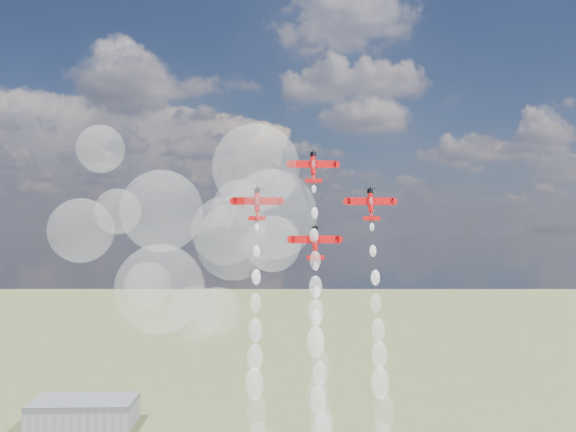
# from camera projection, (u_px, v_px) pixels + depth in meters

# --- Properties ---
(hangar) EXTENTS (50.00, 28.00, 13.00)m
(hangar) POSITION_uv_depth(u_px,v_px,m) (84.00, 412.00, 302.07)
(hangar) COLOR gray
(hangar) RESTS_ON ground
(plane_lead) EXTENTS (10.84, 4.29, 7.57)m
(plane_lead) POSITION_uv_depth(u_px,v_px,m) (313.00, 167.00, 141.75)
(plane_lead) COLOR red
(plane_lead) RESTS_ON ground
(plane_left) EXTENTS (10.84, 4.29, 7.57)m
(plane_left) POSITION_uv_depth(u_px,v_px,m) (257.00, 204.00, 138.52)
(plane_left) COLOR red
(plane_left) RESTS_ON ground
(plane_right) EXTENTS (10.84, 4.29, 7.57)m
(plane_right) POSITION_uv_depth(u_px,v_px,m) (371.00, 204.00, 139.58)
(plane_right) COLOR red
(plane_right) RESTS_ON ground
(plane_slot) EXTENTS (10.84, 4.29, 7.57)m
(plane_slot) POSITION_uv_depth(u_px,v_px,m) (315.00, 242.00, 136.34)
(plane_slot) COLOR red
(plane_slot) RESTS_ON ground
(smoke_trail_lead) EXTENTS (5.75, 17.13, 52.89)m
(smoke_trail_lead) POSITION_uv_depth(u_px,v_px,m) (319.00, 372.00, 128.08)
(smoke_trail_lead) COLOR white
(smoke_trail_lead) RESTS_ON plane_lead
(smoke_trail_left) EXTENTS (5.54, 17.64, 52.27)m
(smoke_trail_left) POSITION_uv_depth(u_px,v_px,m) (257.00, 417.00, 124.74)
(smoke_trail_left) COLOR white
(smoke_trail_left) RESTS_ON plane_left
(smoke_trail_right) EXTENTS (5.69, 17.12, 52.40)m
(smoke_trail_right) POSITION_uv_depth(u_px,v_px,m) (382.00, 416.00, 125.83)
(smoke_trail_right) COLOR white
(smoke_trail_right) RESTS_ON plane_right
(drifted_smoke_cloud) EXTENTS (62.47, 41.59, 55.52)m
(drifted_smoke_cloud) POSITION_uv_depth(u_px,v_px,m) (207.00, 231.00, 150.27)
(drifted_smoke_cloud) COLOR white
(drifted_smoke_cloud) RESTS_ON ground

